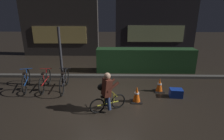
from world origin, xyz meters
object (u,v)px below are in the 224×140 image
(traffic_cone_far, at_px, (159,85))
(blue_crate, at_px, (176,93))
(parked_bike_leftmost, at_px, (26,81))
(parked_bike_center_left, at_px, (64,81))
(cyclist, at_px, (107,92))
(parked_bike_left_mid, at_px, (45,81))
(traffic_cone_near, at_px, (137,94))
(street_post, at_px, (61,58))

(traffic_cone_far, height_order, blue_crate, traffic_cone_far)
(parked_bike_leftmost, distance_m, parked_bike_center_left, 1.51)
(blue_crate, height_order, cyclist, cyclist)
(parked_bike_left_mid, relative_size, cyclist, 1.31)
(parked_bike_left_mid, bearing_deg, parked_bike_leftmost, 85.82)
(parked_bike_leftmost, relative_size, traffic_cone_near, 2.78)
(street_post, bearing_deg, blue_crate, -11.81)
(traffic_cone_near, height_order, traffic_cone_far, traffic_cone_near)
(parked_bike_leftmost, distance_m, traffic_cone_near, 4.32)
(parked_bike_leftmost, relative_size, parked_bike_left_mid, 0.97)
(blue_crate, bearing_deg, traffic_cone_far, 137.45)
(street_post, relative_size, cyclist, 1.91)
(parked_bike_leftmost, xyz_separation_m, blue_crate, (5.65, -0.59, -0.19))
(parked_bike_leftmost, xyz_separation_m, cyclist, (3.23, -1.55, 0.29))
(traffic_cone_far, bearing_deg, cyclist, -143.75)
(parked_bike_left_mid, xyz_separation_m, parked_bike_center_left, (0.77, -0.06, 0.02))
(street_post, bearing_deg, parked_bike_leftmost, -166.96)
(parked_bike_center_left, distance_m, blue_crate, 4.18)
(parked_bike_center_left, xyz_separation_m, blue_crate, (4.14, -0.55, -0.21))
(blue_crate, bearing_deg, parked_bike_left_mid, 172.94)
(parked_bike_center_left, bearing_deg, street_post, 20.72)
(blue_crate, xyz_separation_m, cyclist, (-2.43, -0.96, 0.48))
(traffic_cone_far, relative_size, cyclist, 0.42)
(traffic_cone_near, xyz_separation_m, traffic_cone_far, (0.96, 0.85, -0.02))
(parked_bike_left_mid, distance_m, traffic_cone_far, 4.42)
(parked_bike_left_mid, height_order, traffic_cone_near, parked_bike_left_mid)
(street_post, distance_m, blue_crate, 4.52)
(street_post, xyz_separation_m, traffic_cone_far, (3.81, -0.45, -0.93))
(parked_bike_center_left, height_order, blue_crate, parked_bike_center_left)
(street_post, relative_size, traffic_cone_far, 4.49)
(parked_bike_leftmost, height_order, traffic_cone_near, parked_bike_leftmost)
(blue_crate, bearing_deg, parked_bike_leftmost, 174.06)
(traffic_cone_near, bearing_deg, traffic_cone_far, 41.78)
(traffic_cone_near, relative_size, blue_crate, 1.30)
(traffic_cone_near, relative_size, traffic_cone_far, 1.08)
(blue_crate, bearing_deg, street_post, 168.19)
(parked_bike_leftmost, xyz_separation_m, parked_bike_left_mid, (0.74, 0.02, -0.00))
(parked_bike_left_mid, bearing_deg, street_post, -70.24)
(street_post, distance_m, parked_bike_left_mid, 1.08)
(street_post, bearing_deg, cyclist, -44.73)
(street_post, height_order, traffic_cone_far, street_post)
(parked_bike_center_left, relative_size, traffic_cone_near, 3.02)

